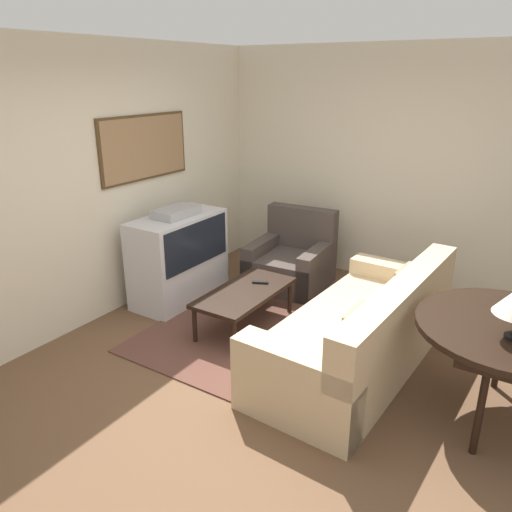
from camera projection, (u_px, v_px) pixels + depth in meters
name	position (u px, v px, depth m)	size (l,w,h in m)	color
ground_plane	(274.00, 381.00, 4.10)	(12.00, 12.00, 0.00)	brown
wall_back	(83.00, 188.00, 4.72)	(12.00, 0.10, 2.70)	beige
wall_right	(392.00, 168.00, 5.71)	(0.06, 12.00, 2.70)	beige
area_rug	(244.00, 329.00, 4.91)	(2.04, 1.62, 0.01)	brown
tv	(179.00, 257.00, 5.43)	(1.10, 0.54, 1.04)	silver
couch	(361.00, 334.00, 4.21)	(2.25, 1.06, 0.85)	#CCB289
armchair	(291.00, 262.00, 5.88)	(0.92, 0.91, 0.88)	#473D38
coffee_table	(245.00, 294.00, 4.85)	(1.11, 0.54, 0.40)	black
console_table	(511.00, 334.00, 3.40)	(1.26, 1.26, 0.77)	black
remote	(260.00, 282.00, 5.00)	(0.11, 0.16, 0.02)	black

